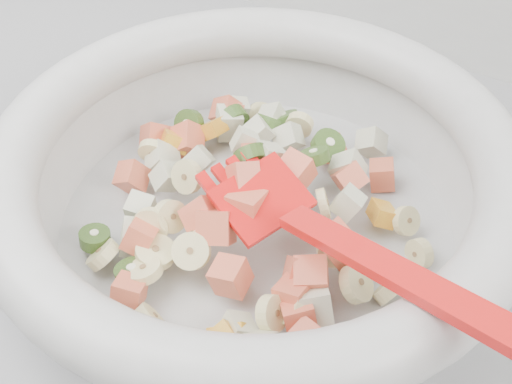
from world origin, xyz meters
The scene contains 1 object.
mixing_bowl centered at (0.02, 1.42, 0.96)m, with size 0.41×0.38×0.13m.
Camera 1 is at (0.20, 1.13, 1.27)m, focal length 45.00 mm.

